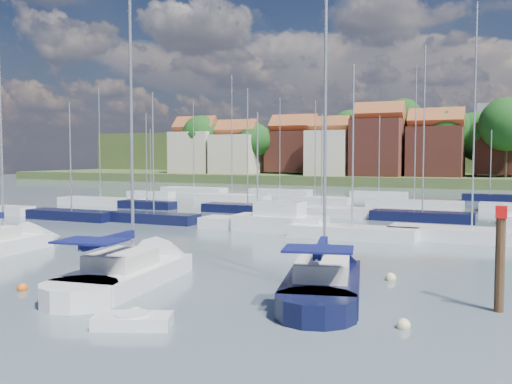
% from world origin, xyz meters
% --- Properties ---
extents(ground, '(260.00, 260.00, 0.00)m').
position_xyz_m(ground, '(0.00, 40.00, 0.00)').
color(ground, '#4A5B64').
rests_on(ground, ground).
extents(sailboat_left, '(3.62, 10.38, 13.90)m').
position_xyz_m(sailboat_left, '(-16.84, 5.30, 0.36)').
color(sailboat_left, silver).
rests_on(sailboat_left, ground).
extents(sailboat_centre, '(4.46, 11.75, 15.58)m').
position_xyz_m(sailboat_centre, '(-4.91, 2.08, 0.35)').
color(sailboat_centre, silver).
rests_on(sailboat_centre, ground).
extents(sailboat_navy, '(5.51, 11.48, 15.40)m').
position_xyz_m(sailboat_navy, '(3.46, 3.71, 0.36)').
color(sailboat_navy, black).
rests_on(sailboat_navy, ground).
extents(tender, '(2.81, 2.09, 0.55)m').
position_xyz_m(tender, '(-0.64, -4.40, 0.21)').
color(tender, silver).
rests_on(tender, ground).
extents(timber_piling, '(0.40, 0.40, 6.15)m').
position_xyz_m(timber_piling, '(10.39, 2.75, 0.91)').
color(timber_piling, '#4C331E').
rests_on(timber_piling, ground).
extents(buoy_c, '(0.45, 0.45, 0.45)m').
position_xyz_m(buoy_c, '(-8.10, -2.08, 0.00)').
color(buoy_c, '#D85914').
rests_on(buoy_c, ground).
extents(buoy_d, '(0.55, 0.55, 0.55)m').
position_xyz_m(buoy_d, '(-1.27, -3.39, 0.00)').
color(buoy_d, beige).
rests_on(buoy_d, ground).
extents(buoy_e, '(0.50, 0.50, 0.50)m').
position_xyz_m(buoy_e, '(5.73, 6.39, 0.00)').
color(buoy_e, beige).
rests_on(buoy_e, ground).
extents(buoy_f, '(0.47, 0.47, 0.47)m').
position_xyz_m(buoy_f, '(7.58, -0.75, 0.00)').
color(buoy_f, beige).
rests_on(buoy_f, ground).
extents(marina_field, '(79.62, 41.41, 15.93)m').
position_xyz_m(marina_field, '(1.91, 35.15, 0.43)').
color(marina_field, silver).
rests_on(marina_field, ground).
extents(far_shore_town, '(212.46, 90.00, 22.27)m').
position_xyz_m(far_shore_town, '(2.23, 132.67, 4.61)').
color(far_shore_town, '#46572B').
rests_on(far_shore_town, ground).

